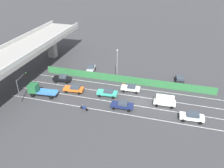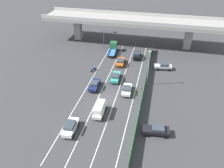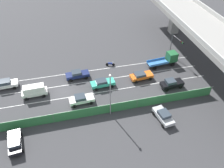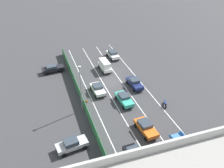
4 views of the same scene
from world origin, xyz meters
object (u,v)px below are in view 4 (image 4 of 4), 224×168
object	(u,v)px
car_sedan_navy	(135,83)
car_sedan_black	(135,157)
motorcycle	(165,103)
street_lamp	(81,85)
car_hatchback_white	(98,89)
parked_sedan_dark	(53,68)
car_van_white	(105,65)
car_taxi_orange	(146,127)
parked_wagon_silver	(72,144)
flatbed_truck_blue	(196,154)
traffic_cone	(86,101)
car_sedan_white	(113,54)
car_taxi_teal	(124,99)

from	to	relation	value
car_sedan_navy	car_sedan_black	distance (m)	18.20
motorcycle	street_lamp	xyz separation A→B (m)	(13.57, -3.22, 4.44)
car_hatchback_white	parked_sedan_dark	bearing A→B (deg)	-57.18
car_van_white	car_sedan_black	size ratio (longest dim) A/B	1.02
car_taxi_orange	parked_wagon_silver	bearing A→B (deg)	0.01
car_sedan_black	car_sedan_navy	bearing A→B (deg)	-112.71
car_hatchback_white	flatbed_truck_blue	bearing A→B (deg)	110.86
flatbed_truck_blue	motorcycle	size ratio (longest dim) A/B	3.43
car_sedan_black	street_lamp	world-z (taller)	street_lamp
flatbed_truck_blue	parked_sedan_dark	distance (m)	33.15
parked_sedan_dark	traffic_cone	world-z (taller)	parked_sedan_dark
car_taxi_orange	motorcycle	xyz separation A→B (m)	(-5.89, -4.78, -0.41)
car_sedan_navy	street_lamp	bearing A→B (deg)	20.18
car_hatchback_white	street_lamp	bearing A→B (deg)	48.02
parked_wagon_silver	street_lamp	world-z (taller)	street_lamp
car_sedan_white	traffic_cone	distance (m)	18.43
traffic_cone	car_taxi_orange	bearing A→B (deg)	122.89
parked_wagon_silver	car_hatchback_white	bearing A→B (deg)	-119.96
car_van_white	traffic_cone	distance (m)	12.03
car_sedan_black	car_van_white	bearing A→B (deg)	-98.26
street_lamp	car_taxi_teal	bearing A→B (deg)	178.34
car_sedan_black	traffic_cone	distance (m)	15.07
motorcycle	car_sedan_white	bearing A→B (deg)	-83.45
car_hatchback_white	parked_wagon_silver	size ratio (longest dim) A/B	0.98
car_van_white	flatbed_truck_blue	bearing A→B (deg)	97.56
car_hatchback_white	parked_sedan_dark	size ratio (longest dim) A/B	0.95
car_sedan_navy	car_taxi_orange	size ratio (longest dim) A/B	1.01
car_taxi_orange	car_sedan_black	size ratio (longest dim) A/B	1.04
car_sedan_navy	car_taxi_orange	world-z (taller)	car_sedan_navy
car_van_white	parked_sedan_dark	size ratio (longest dim) A/B	0.98
car_hatchback_white	street_lamp	distance (m)	7.03
car_taxi_orange	car_van_white	bearing A→B (deg)	-89.81
car_taxi_teal	traffic_cone	world-z (taller)	car_taxi_teal
traffic_cone	car_sedan_navy	bearing A→B (deg)	-168.52
car_sedan_white	car_taxi_teal	xyz separation A→B (m)	(3.91, 17.72, -0.07)
car_van_white	motorcycle	world-z (taller)	car_van_white
car_taxi_orange	car_sedan_navy	bearing A→B (deg)	-105.51
car_taxi_teal	flatbed_truck_blue	distance (m)	15.38
car_sedan_navy	motorcycle	xyz separation A→B (m)	(-2.55, 7.27, -0.42)
car_sedan_navy	car_van_white	distance (m)	8.81
car_taxi_orange	motorcycle	bearing A→B (deg)	-140.94
car_sedan_white	car_hatchback_white	bearing A→B (deg)	60.99
motorcycle	car_taxi_orange	bearing A→B (deg)	39.06
car_sedan_white	car_sedan_navy	bearing A→B (deg)	89.29
car_hatchback_white	car_van_white	world-z (taller)	car_van_white
parked_sedan_dark	car_sedan_black	bearing A→B (deg)	104.19
flatbed_truck_blue	parked_sedan_dark	xyz separation A→B (m)	(14.21, -29.95, -0.49)
car_hatchback_white	parked_wagon_silver	distance (m)	14.18
car_hatchback_white	car_van_white	distance (m)	8.75
car_sedan_white	street_lamp	distance (m)	21.16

